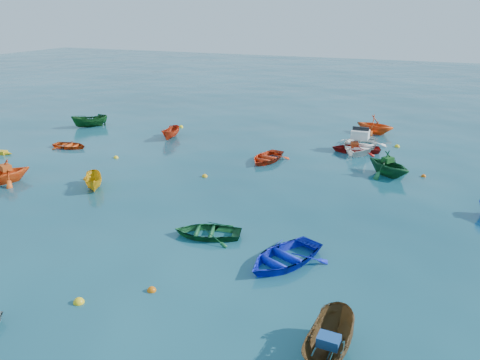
% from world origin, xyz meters
% --- Properties ---
extents(ground, '(160.00, 160.00, 0.00)m').
position_xyz_m(ground, '(0.00, 0.00, 0.00)').
color(ground, '#093545').
rests_on(ground, ground).
extents(sampan_brown_mid, '(1.32, 3.23, 1.23)m').
position_xyz_m(sampan_brown_mid, '(7.76, -6.97, 0.00)').
color(sampan_brown_mid, brown).
rests_on(sampan_brown_mid, ground).
extents(dinghy_blue_se, '(3.87, 4.40, 0.76)m').
position_xyz_m(dinghy_blue_se, '(4.89, -2.21, 0.00)').
color(dinghy_blue_se, '#1021CA').
rests_on(dinghy_blue_se, ground).
extents(dinghy_orange_w, '(3.26, 3.47, 1.46)m').
position_xyz_m(dinghy_orange_w, '(-12.92, 0.40, 0.00)').
color(dinghy_orange_w, '#F65617').
rests_on(dinghy_orange_w, ground).
extents(sampan_yellow_mid, '(2.21, 2.46, 0.93)m').
position_xyz_m(sampan_yellow_mid, '(-7.56, 1.63, 0.00)').
color(sampan_yellow_mid, gold).
rests_on(sampan_yellow_mid, ground).
extents(dinghy_green_e, '(3.47, 2.88, 0.62)m').
position_xyz_m(dinghy_green_e, '(1.02, -1.26, 0.00)').
color(dinghy_green_e, '#125127').
rests_on(dinghy_green_e, ground).
extents(dinghy_red_nw, '(2.73, 2.03, 0.54)m').
position_xyz_m(dinghy_red_nw, '(-14.54, 7.54, 0.00)').
color(dinghy_red_nw, '#CC4211').
rests_on(dinghy_red_nw, ground).
extents(sampan_orange_n, '(1.29, 2.64, 0.98)m').
position_xyz_m(sampan_orange_n, '(-9.07, 12.72, 0.00)').
color(sampan_orange_n, '#B92F11').
rests_on(sampan_orange_n, ground).
extents(dinghy_green_n, '(4.01, 3.91, 1.60)m').
position_xyz_m(dinghy_green_n, '(7.60, 10.28, 0.00)').
color(dinghy_green_n, '#135329').
rests_on(dinghy_green_n, ground).
extents(dinghy_red_ne, '(3.89, 3.23, 0.70)m').
position_xyz_m(dinghy_red_ne, '(4.95, 14.53, 0.00)').
color(dinghy_red_ne, red).
rests_on(dinghy_red_ne, ground).
extents(dinghy_red_far, '(2.79, 3.58, 0.68)m').
position_xyz_m(dinghy_red_far, '(-0.17, 10.09, 0.00)').
color(dinghy_red_far, red).
rests_on(dinghy_red_far, ground).
extents(dinghy_orange_far, '(3.68, 3.39, 1.62)m').
position_xyz_m(dinghy_orange_far, '(5.49, 20.34, 0.00)').
color(dinghy_orange_far, '#EE5516').
rests_on(dinghy_orange_far, ground).
extents(sampan_green_far, '(2.90, 2.88, 1.15)m').
position_xyz_m(sampan_green_far, '(-17.36, 13.26, 0.00)').
color(sampan_green_far, '#0F4417').
rests_on(sampan_green_far, ground).
extents(motorboat_white, '(3.56, 4.93, 1.61)m').
position_xyz_m(motorboat_white, '(5.11, 15.05, 0.00)').
color(motorboat_white, white).
rests_on(motorboat_white, ground).
extents(tarp_blue_a, '(0.65, 0.50, 0.30)m').
position_xyz_m(tarp_blue_a, '(7.75, -7.12, 0.77)').
color(tarp_blue_a, '#194790').
rests_on(tarp_blue_a, sampan_brown_mid).
extents(tarp_orange_a, '(0.83, 0.74, 0.33)m').
position_xyz_m(tarp_orange_a, '(-12.90, 0.44, 0.90)').
color(tarp_orange_a, '#D24B15').
rests_on(tarp_orange_a, dinghy_orange_w).
extents(tarp_green_b, '(0.77, 0.80, 0.31)m').
position_xyz_m(tarp_green_b, '(7.52, 10.34, 0.96)').
color(tarp_green_b, '#134C18').
rests_on(tarp_green_b, dinghy_green_n).
extents(tarp_orange_b, '(0.68, 0.80, 0.33)m').
position_xyz_m(tarp_orange_b, '(4.85, 14.50, 0.51)').
color(tarp_orange_b, '#BD3913').
rests_on(tarp_orange_b, dinghy_red_ne).
extents(buoy_ye_a, '(0.39, 0.39, 0.39)m').
position_xyz_m(buoy_ye_a, '(-0.87, -7.53, 0.00)').
color(buoy_ye_a, yellow).
rests_on(buoy_ye_a, ground).
extents(buoy_or_b, '(0.33, 0.33, 0.33)m').
position_xyz_m(buoy_or_b, '(1.07, -5.94, 0.00)').
color(buoy_or_b, '#D0610B').
rests_on(buoy_or_b, ground).
extents(buoy_ye_b, '(0.33, 0.33, 0.33)m').
position_xyz_m(buoy_ye_b, '(-9.91, 6.77, 0.00)').
color(buoy_ye_b, yellow).
rests_on(buoy_ye_b, ground).
extents(buoy_or_c, '(0.39, 0.39, 0.39)m').
position_xyz_m(buoy_or_c, '(-8.93, 2.57, 0.00)').
color(buoy_or_c, orange).
rests_on(buoy_or_c, ground).
extents(buoy_ye_c, '(0.35, 0.35, 0.35)m').
position_xyz_m(buoy_ye_c, '(-2.62, 5.71, 0.00)').
color(buoy_ye_c, gold).
rests_on(buoy_ye_c, ground).
extents(buoy_ye_d, '(0.37, 0.37, 0.37)m').
position_xyz_m(buoy_ye_d, '(-10.10, 16.15, 0.00)').
color(buoy_ye_d, yellow).
rests_on(buoy_ye_d, ground).
extents(buoy_or_e, '(0.30, 0.30, 0.30)m').
position_xyz_m(buoy_or_e, '(9.66, 10.82, 0.00)').
color(buoy_or_e, '#D1580B').
rests_on(buoy_or_e, ground).
extents(buoy_ye_e, '(0.39, 0.39, 0.39)m').
position_xyz_m(buoy_ye_e, '(7.58, 16.93, 0.00)').
color(buoy_ye_e, yellow).
rests_on(buoy_ye_e, ground).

